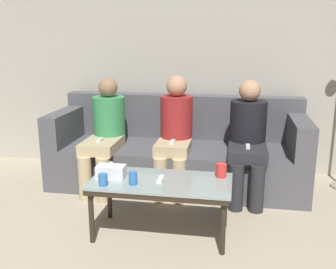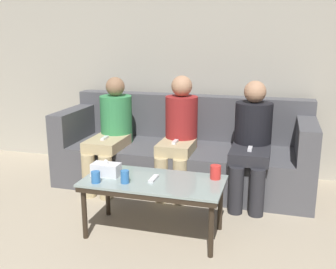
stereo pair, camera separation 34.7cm
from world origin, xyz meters
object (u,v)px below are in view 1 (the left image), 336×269
(seated_person_mid_left, at_px, (175,131))
(cup_far_center, at_px, (221,170))
(tissue_box, at_px, (111,171))
(seated_person_mid_right, at_px, (248,135))
(cup_near_right, at_px, (103,180))
(cup_near_left, at_px, (133,178))
(seated_person_left_end, at_px, (106,131))
(game_remote, at_px, (161,179))
(couch, at_px, (178,153))
(coffee_table, at_px, (161,186))

(seated_person_mid_left, bearing_deg, cup_far_center, -57.82)
(tissue_box, height_order, seated_person_mid_right, seated_person_mid_right)
(cup_near_right, distance_m, cup_far_center, 0.91)
(cup_near_right, bearing_deg, seated_person_mid_right, 45.79)
(tissue_box, bearing_deg, cup_near_left, -28.22)
(cup_near_right, relative_size, seated_person_left_end, 0.08)
(cup_near_right, xyz_separation_m, game_remote, (0.40, 0.17, -0.03))
(couch, relative_size, cup_near_right, 29.19)
(game_remote, relative_size, seated_person_mid_left, 0.13)
(cup_near_left, relative_size, seated_person_mid_right, 0.09)
(seated_person_mid_left, bearing_deg, cup_near_left, -97.95)
(coffee_table, distance_m, cup_far_center, 0.49)
(cup_far_center, height_order, seated_person_left_end, seated_person_left_end)
(tissue_box, height_order, seated_person_left_end, seated_person_left_end)
(cup_far_center, bearing_deg, couch, 116.38)
(couch, height_order, cup_far_center, couch)
(cup_near_right, bearing_deg, coffee_table, 23.40)
(cup_far_center, height_order, seated_person_mid_right, seated_person_mid_right)
(game_remote, height_order, seated_person_mid_left, seated_person_mid_left)
(cup_near_left, bearing_deg, seated_person_left_end, 118.45)
(coffee_table, xyz_separation_m, seated_person_left_end, (-0.74, 0.91, 0.19))
(couch, bearing_deg, seated_person_left_end, -161.39)
(cup_far_center, xyz_separation_m, seated_person_left_end, (-1.20, 0.75, 0.09))
(cup_near_left, bearing_deg, seated_person_mid_right, 50.73)
(couch, xyz_separation_m, coffee_table, (0.04, -1.15, 0.08))
(cup_far_center, relative_size, game_remote, 0.72)
(coffee_table, relative_size, game_remote, 7.20)
(cup_near_right, bearing_deg, cup_far_center, 21.11)
(couch, bearing_deg, seated_person_mid_left, -90.00)
(game_remote, bearing_deg, coffee_table, 89.10)
(couch, bearing_deg, cup_far_center, -63.62)
(cup_near_right, bearing_deg, seated_person_mid_left, 71.97)
(game_remote, height_order, seated_person_left_end, seated_person_left_end)
(seated_person_mid_left, bearing_deg, game_remote, -87.61)
(game_remote, bearing_deg, cup_far_center, 19.03)
(seated_person_mid_right, bearing_deg, couch, 162.42)
(game_remote, bearing_deg, cup_near_left, -147.29)
(game_remote, bearing_deg, cup_near_right, -156.60)
(cup_far_center, distance_m, seated_person_mid_left, 0.93)
(coffee_table, height_order, seated_person_mid_right, seated_person_mid_right)
(cup_far_center, xyz_separation_m, tissue_box, (-0.84, -0.17, -0.00))
(cup_near_left, relative_size, tissue_box, 0.45)
(cup_near_left, bearing_deg, tissue_box, 151.78)
(couch, distance_m, cup_near_left, 1.29)
(seated_person_left_end, bearing_deg, cup_far_center, -32.19)
(coffee_table, bearing_deg, seated_person_left_end, 129.31)
(cup_near_right, xyz_separation_m, seated_person_mid_right, (1.07, 1.10, 0.11))
(couch, relative_size, coffee_table, 2.38)
(cup_far_center, height_order, tissue_box, tissue_box)
(cup_far_center, xyz_separation_m, game_remote, (-0.45, -0.16, -0.04))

